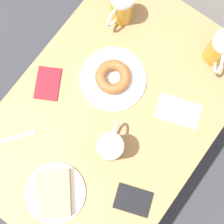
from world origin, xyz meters
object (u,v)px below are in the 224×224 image
plate_with_cake (55,193)px  napkin_folded (178,111)px  passport_far_edge (133,200)px  beer_mug_left (220,49)px  beer_mug_center (122,7)px  plate_with_donut (113,78)px  passport_near_edge (48,83)px  fork (11,139)px  beer_mug_right (110,147)px

plate_with_cake → napkin_folded: 0.53m
plate_with_cake → passport_far_edge: (0.23, 0.14, -0.01)m
beer_mug_left → beer_mug_center: 0.39m
napkin_folded → passport_far_edge: (0.05, -0.36, 0.00)m
plate_with_donut → plate_with_cake: bearing=-79.7°
plate_with_donut → passport_far_edge: size_ratio=1.69×
passport_near_edge → passport_far_edge: bearing=-17.1°
plate_with_cake → passport_far_edge: size_ratio=1.43×
beer_mug_center → passport_near_edge: 0.39m
beer_mug_center → plate_with_donut: bearing=-60.8°
plate_with_cake → beer_mug_left: size_ratio=1.46×
plate_with_donut → fork: bearing=-112.5°
plate_with_cake → beer_mug_right: 0.25m
passport_near_edge → beer_mug_right: bearing=-9.4°
beer_mug_left → passport_near_edge: beer_mug_left is taller
plate_with_cake → beer_mug_right: (0.06, 0.24, 0.05)m
plate_with_donut → beer_mug_right: bearing=-55.7°
beer_mug_right → plate_with_donut: bearing=124.3°
beer_mug_left → napkin_folded: 0.26m
beer_mug_left → beer_mug_center: same height
napkin_folded → passport_far_edge: size_ratio=1.21×
beer_mug_right → fork: size_ratio=0.97×
plate_with_donut → passport_far_edge: (0.32, -0.31, -0.02)m
passport_near_edge → fork: bearing=-84.9°
plate_with_cake → beer_mug_left: bearing=77.0°
beer_mug_right → beer_mug_left: bearing=77.9°
passport_near_edge → passport_far_edge: 0.53m
napkin_folded → passport_far_edge: bearing=-82.1°
beer_mug_right → passport_far_edge: (0.17, -0.10, -0.07)m
napkin_folded → passport_near_edge: bearing=-156.0°
passport_far_edge → beer_mug_center: bearing=129.5°
plate_with_donut → beer_mug_right: (0.15, -0.21, 0.05)m
plate_with_donut → napkin_folded: 0.27m
beer_mug_left → beer_mug_center: bearing=-168.7°
plate_with_donut → beer_mug_center: bearing=119.2°
passport_near_edge → plate_with_cake: bearing=-47.6°
beer_mug_left → beer_mug_right: (-0.11, -0.51, 0.00)m
beer_mug_center → plate_with_cake: bearing=-73.0°
beer_mug_center → beer_mug_right: (0.27, -0.44, 0.00)m
beer_mug_left → fork: (-0.42, -0.70, -0.07)m
plate_with_cake → fork: plate_with_cake is taller
beer_mug_right → napkin_folded: size_ratio=0.81×
plate_with_donut → napkin_folded: size_ratio=1.39×
beer_mug_right → fork: (-0.31, -0.19, -0.07)m
beer_mug_center → napkin_folded: 0.44m
beer_mug_left → passport_far_edge: 0.62m
plate_with_donut → passport_far_edge: plate_with_donut is taller
plate_with_cake → passport_near_edge: size_ratio=1.38×
plate_with_donut → beer_mug_left: size_ratio=1.72×
plate_with_donut → napkin_folded: bearing=9.3°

